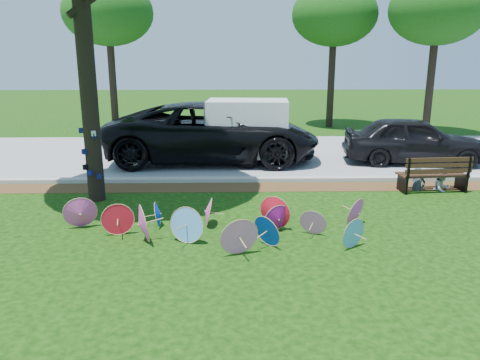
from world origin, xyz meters
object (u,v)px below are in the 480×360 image
object	(u,v)px
park_bench	(432,173)
person_left	(420,168)
parasol_pile	(218,221)
person_right	(444,170)
cargo_trailer	(248,128)
black_van	(213,132)
dark_pickup	(414,140)

from	to	relation	value
park_bench	person_left	world-z (taller)	person_left
parasol_pile	person_right	world-z (taller)	person_right
cargo_trailer	park_bench	bearing A→B (deg)	-31.53
parasol_pile	black_van	bearing A→B (deg)	92.65
dark_pickup	cargo_trailer	distance (m)	5.97
parasol_pile	person_right	bearing A→B (deg)	28.26
parasol_pile	park_bench	size ratio (longest dim) A/B	3.53
person_right	person_left	bearing A→B (deg)	156.86
cargo_trailer	person_left	size ratio (longest dim) A/B	2.17
park_bench	person_right	xyz separation A→B (m)	(0.35, 0.05, 0.08)
cargo_trailer	person_left	bearing A→B (deg)	-33.09
dark_pickup	park_bench	world-z (taller)	dark_pickup
dark_pickup	person_left	bearing A→B (deg)	168.43
parasol_pile	person_right	size ratio (longest dim) A/B	5.88
parasol_pile	cargo_trailer	xyz separation A→B (m)	(0.91, 7.11, 0.92)
black_van	person_right	world-z (taller)	black_van
dark_pickup	cargo_trailer	world-z (taller)	cargo_trailer
person_right	parasol_pile	bearing A→B (deg)	-174.88
parasol_pile	black_van	distance (m)	7.53
person_left	person_right	bearing A→B (deg)	-17.28
park_bench	black_van	bearing A→B (deg)	143.36
cargo_trailer	person_right	bearing A→B (deg)	-29.40
cargo_trailer	person_right	distance (m)	6.64
cargo_trailer	person_right	size ratio (longest dim) A/B	2.36
black_van	dark_pickup	size ratio (longest dim) A/B	1.56
parasol_pile	dark_pickup	distance (m)	9.79
parasol_pile	person_left	world-z (taller)	person_left
parasol_pile	park_bench	bearing A→B (deg)	29.26
dark_pickup	person_right	size ratio (longest dim) A/B	4.14
person_left	parasol_pile	bearing A→B (deg)	-166.17
parasol_pile	dark_pickup	xyz separation A→B (m)	(6.87, 6.96, 0.48)
parasol_pile	black_van	xyz separation A→B (m)	(-0.35, 7.49, 0.71)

